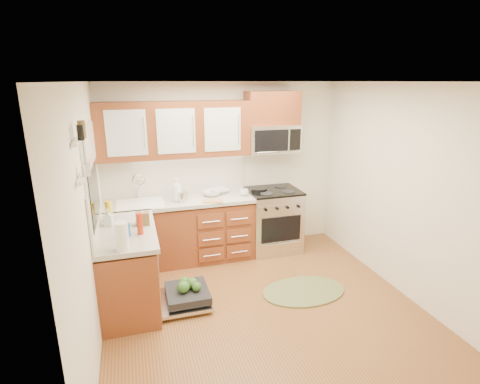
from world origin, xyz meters
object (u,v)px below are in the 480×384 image
object	(u,v)px
sink	(141,212)
cup	(244,192)
microwave	(272,139)
dishwasher	(184,297)
skillet	(259,189)
bowl_a	(220,191)
bowl_b	(212,193)
rug	(304,291)
paper_towel_roll	(122,236)
stock_pot	(181,196)
cutting_board	(213,201)
range	(273,220)
upper_cabinets	(174,130)

from	to	relation	value
sink	cup	xyz separation A→B (m)	(1.45, -0.06, 0.17)
microwave	dishwasher	bearing A→B (deg)	-140.93
skillet	bowl_a	size ratio (longest dim) A/B	0.92
sink	bowl_a	distance (m)	1.17
sink	bowl_b	size ratio (longest dim) A/B	2.43
sink	rug	size ratio (longest dim) A/B	0.59
rug	paper_towel_roll	xyz separation A→B (m)	(-2.07, -0.16, 1.06)
bowl_a	microwave	bearing A→B (deg)	-3.65
rug	bowl_a	xyz separation A→B (m)	(-0.70, 1.45, 0.95)
stock_pot	bowl_b	distance (m)	0.45
dishwasher	stock_pot	size ratio (longest dim) A/B	3.73
stock_pot	cutting_board	size ratio (longest dim) A/B	0.73
stock_pot	bowl_a	world-z (taller)	stock_pot
microwave	skillet	distance (m)	0.77
dishwasher	bowl_a	distance (m)	1.73
rug	stock_pot	size ratio (longest dim) A/B	5.62
dishwasher	paper_towel_roll	xyz separation A→B (m)	(-0.61, -0.31, 0.97)
range	skillet	distance (m)	0.55
stock_pot	bowl_b	size ratio (longest dim) A/B	0.73
sink	bowl_b	world-z (taller)	bowl_b
stock_pot	dishwasher	bearing A→B (deg)	-98.34
cup	rug	bearing A→B (deg)	-71.77
dishwasher	rug	size ratio (longest dim) A/B	0.66
skillet	bowl_a	world-z (taller)	skillet
microwave	bowl_a	size ratio (longest dim) A/B	2.91
upper_cabinets	cup	bearing A→B (deg)	-12.85
upper_cabinets	dishwasher	size ratio (longest dim) A/B	2.93
rug	sink	bearing A→B (deg)	145.54
sink	stock_pot	size ratio (longest dim) A/B	3.31
sink	rug	bearing A→B (deg)	-34.46
skillet	stock_pot	size ratio (longest dim) A/B	1.28
microwave	stock_pot	bearing A→B (deg)	-174.50
bowl_b	rug	bearing A→B (deg)	-57.71
sink	rug	world-z (taller)	sink
sink	stock_pot	bearing A→B (deg)	-0.26
dishwasher	sink	bearing A→B (deg)	109.20
cutting_board	cup	world-z (taller)	cup
range	cup	distance (m)	0.69
sink	skillet	bearing A→B (deg)	0.97
skillet	paper_towel_roll	bearing A→B (deg)	-142.78
microwave	paper_towel_roll	world-z (taller)	microwave
range	microwave	xyz separation A→B (m)	(0.00, 0.12, 1.23)
upper_cabinets	paper_towel_roll	bearing A→B (deg)	-115.11
stock_pot	cup	bearing A→B (deg)	-3.41
dishwasher	cup	world-z (taller)	cup
rug	cutting_board	size ratio (longest dim) A/B	4.11
sink	cutting_board	size ratio (longest dim) A/B	2.42
rug	dishwasher	bearing A→B (deg)	174.15
dishwasher	paper_towel_roll	world-z (taller)	paper_towel_roll
skillet	stock_pot	distance (m)	1.15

